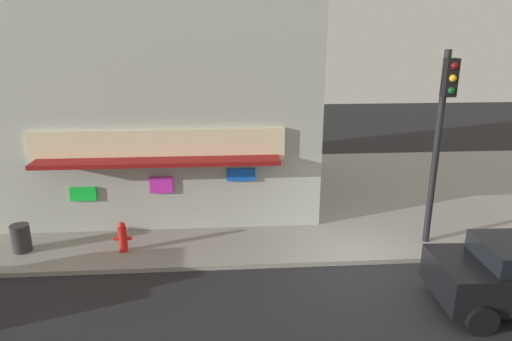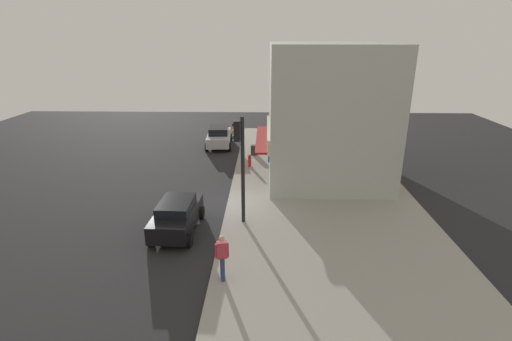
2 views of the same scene
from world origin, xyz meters
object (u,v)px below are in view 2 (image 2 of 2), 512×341
at_px(traffic_light, 241,157).
at_px(potted_plant_by_doorway, 274,157).
at_px(fire_hydrant, 250,161).
at_px(parked_car_silver, 219,136).
at_px(trash_can, 254,150).
at_px(parked_car_black, 177,215).
at_px(pedestrian, 222,256).

xyz_separation_m(traffic_light, potted_plant_by_doorway, (-9.07, 1.79, -2.89)).
xyz_separation_m(fire_hydrant, parked_car_silver, (-5.63, -2.81, 0.31)).
xyz_separation_m(traffic_light, trash_can, (-11.18, 0.29, -2.99)).
bearing_deg(traffic_light, trash_can, 178.53).
height_order(trash_can, potted_plant_by_doorway, potted_plant_by_doorway).
relative_size(traffic_light, parked_car_black, 1.31).
bearing_deg(trash_can, fire_hydrant, -4.66).
relative_size(traffic_light, potted_plant_by_doorway, 6.25).
xyz_separation_m(traffic_light, parked_car_black, (0.82, -3.00, -2.68)).
relative_size(fire_hydrant, potted_plant_by_doorway, 1.01).
bearing_deg(trash_can, pedestrian, -2.52).
bearing_deg(pedestrian, trash_can, 177.48).
height_order(pedestrian, parked_car_black, pedestrian).
distance_m(trash_can, potted_plant_by_doorway, 2.60).
height_order(trash_can, parked_car_silver, parked_car_silver).
relative_size(trash_can, potted_plant_by_doorway, 0.90).
xyz_separation_m(fire_hydrant, pedestrian, (13.20, -0.48, 0.60)).
bearing_deg(potted_plant_by_doorway, fire_hydrant, -69.92).
relative_size(traffic_light, trash_can, 6.97).
xyz_separation_m(traffic_light, fire_hydrant, (-8.43, 0.06, -2.96)).
xyz_separation_m(trash_can, pedestrian, (15.94, -0.70, 0.63)).
height_order(fire_hydrant, pedestrian, pedestrian).
bearing_deg(traffic_light, potted_plant_by_doorway, 168.81).
bearing_deg(fire_hydrant, parked_car_silver, -153.47).
bearing_deg(parked_car_black, fire_hydrant, 161.66).
xyz_separation_m(trash_can, parked_car_silver, (-2.88, -3.03, 0.34)).
relative_size(potted_plant_by_doorway, parked_car_black, 0.21).
height_order(potted_plant_by_doorway, parked_car_black, parked_car_black).
bearing_deg(fire_hydrant, potted_plant_by_doorway, 110.08).
bearing_deg(trash_can, parked_car_black, -15.34).
relative_size(potted_plant_by_doorway, parked_car_silver, 0.19).
xyz_separation_m(potted_plant_by_doorway, parked_car_black, (9.88, -4.80, 0.21)).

